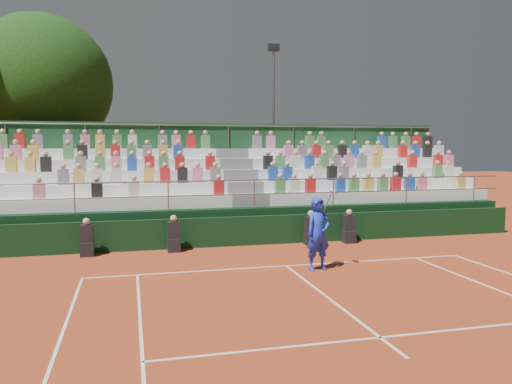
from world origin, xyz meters
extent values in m
plane|color=#A73D1B|center=(0.00, 0.00, 0.00)|extent=(90.00, 90.00, 0.00)
cube|color=white|center=(0.00, 0.00, 0.01)|extent=(11.00, 0.06, 0.01)
cube|color=white|center=(0.00, -3.20, 0.01)|extent=(0.06, 6.40, 0.01)
cube|color=white|center=(0.00, -5.49, 0.01)|extent=(8.22, 0.06, 0.01)
cube|color=black|center=(0.00, 3.20, 0.50)|extent=(20.00, 0.15, 1.00)
cube|color=black|center=(-5.58, 2.75, 0.22)|extent=(0.40, 0.40, 0.44)
cube|color=black|center=(-5.58, 2.75, 0.70)|extent=(0.38, 0.25, 0.55)
sphere|color=tan|center=(-5.58, 2.75, 1.08)|extent=(0.22, 0.22, 0.22)
cube|color=black|center=(-2.92, 2.75, 0.22)|extent=(0.40, 0.40, 0.44)
cube|color=black|center=(-2.92, 2.75, 0.70)|extent=(0.38, 0.25, 0.55)
sphere|color=tan|center=(-2.92, 2.75, 1.08)|extent=(0.22, 0.22, 0.22)
cube|color=black|center=(1.76, 2.75, 0.22)|extent=(0.40, 0.40, 0.44)
cube|color=black|center=(1.76, 2.75, 0.70)|extent=(0.38, 0.25, 0.55)
sphere|color=tan|center=(1.76, 2.75, 1.08)|extent=(0.22, 0.22, 0.22)
cube|color=black|center=(3.18, 2.75, 0.22)|extent=(0.40, 0.40, 0.44)
cube|color=black|center=(3.18, 2.75, 0.70)|extent=(0.38, 0.25, 0.55)
sphere|color=tan|center=(3.18, 2.75, 1.08)|extent=(0.22, 0.22, 0.22)
cube|color=black|center=(0.00, 6.30, 0.60)|extent=(20.00, 5.20, 1.20)
cube|color=silver|center=(-5.35, 4.62, 1.41)|extent=(9.30, 0.85, 0.42)
cube|color=silver|center=(5.35, 4.62, 1.41)|extent=(9.30, 0.85, 0.42)
cube|color=slate|center=(0.00, 4.62, 1.41)|extent=(1.40, 0.85, 0.42)
cube|color=silver|center=(-5.35, 5.47, 1.83)|extent=(9.30, 0.85, 0.42)
cube|color=silver|center=(5.35, 5.47, 1.83)|extent=(9.30, 0.85, 0.42)
cube|color=slate|center=(0.00, 5.47, 1.83)|extent=(1.40, 0.85, 0.42)
cube|color=silver|center=(-5.35, 6.33, 2.25)|extent=(9.30, 0.85, 0.42)
cube|color=silver|center=(5.35, 6.33, 2.25)|extent=(9.30, 0.85, 0.42)
cube|color=slate|center=(0.00, 6.33, 2.25)|extent=(1.40, 0.85, 0.42)
cube|color=silver|center=(-5.35, 7.17, 2.67)|extent=(9.30, 0.85, 0.42)
cube|color=silver|center=(5.35, 7.17, 2.67)|extent=(9.30, 0.85, 0.42)
cube|color=slate|center=(0.00, 7.17, 2.67)|extent=(1.40, 0.85, 0.42)
cube|color=silver|center=(-5.35, 8.03, 3.09)|extent=(9.30, 0.85, 0.42)
cube|color=silver|center=(5.35, 8.03, 3.09)|extent=(9.30, 0.85, 0.42)
cube|color=slate|center=(0.00, 8.03, 3.09)|extent=(1.40, 0.85, 0.42)
cube|color=#1B4625|center=(0.00, 8.55, 2.20)|extent=(20.00, 0.12, 4.40)
cylinder|color=gray|center=(0.00, 3.75, 2.20)|extent=(20.00, 0.05, 0.05)
cylinder|color=gray|center=(0.00, 8.45, 4.30)|extent=(20.00, 0.05, 0.05)
cube|color=pink|center=(-7.18, 4.47, 1.90)|extent=(0.36, 0.24, 0.56)
cube|color=black|center=(-5.34, 4.47, 1.90)|extent=(0.36, 0.24, 0.56)
cube|color=silver|center=(-4.12, 4.47, 1.90)|extent=(0.36, 0.24, 0.56)
cube|color=red|center=(-1.14, 4.47, 1.90)|extent=(0.36, 0.24, 0.56)
cube|color=slate|center=(-6.51, 5.32, 2.32)|extent=(0.36, 0.24, 0.56)
cube|color=gold|center=(-6.00, 5.32, 2.32)|extent=(0.36, 0.24, 0.56)
cube|color=silver|center=(-5.38, 5.32, 2.32)|extent=(0.36, 0.24, 0.56)
cube|color=silver|center=(-4.72, 5.32, 2.32)|extent=(0.36, 0.24, 0.56)
cube|color=gold|center=(-3.58, 5.32, 2.32)|extent=(0.36, 0.24, 0.56)
cube|color=red|center=(-2.99, 5.32, 2.32)|extent=(0.36, 0.24, 0.56)
cube|color=black|center=(-2.36, 5.32, 2.32)|extent=(0.36, 0.24, 0.56)
cube|color=pink|center=(-1.79, 5.32, 2.32)|extent=(0.36, 0.24, 0.56)
cube|color=slate|center=(-1.12, 5.32, 2.32)|extent=(0.36, 0.24, 0.56)
cube|color=gold|center=(-8.35, 6.17, 2.74)|extent=(0.36, 0.24, 0.56)
cube|color=gold|center=(-7.72, 6.17, 2.74)|extent=(0.36, 0.24, 0.56)
cube|color=black|center=(-7.19, 6.17, 2.74)|extent=(0.36, 0.24, 0.56)
cube|color=slate|center=(-5.99, 6.17, 2.74)|extent=(0.36, 0.24, 0.56)
cube|color=#4C8C4C|center=(-5.32, 6.17, 2.74)|extent=(0.36, 0.24, 0.56)
cube|color=pink|center=(-4.74, 6.17, 2.74)|extent=(0.36, 0.24, 0.56)
cube|color=#1E4CB2|center=(-4.16, 6.17, 2.74)|extent=(0.36, 0.24, 0.56)
cube|color=red|center=(-3.51, 6.17, 2.74)|extent=(0.36, 0.24, 0.56)
cube|color=#4C8C4C|center=(-2.98, 6.17, 2.74)|extent=(0.36, 0.24, 0.56)
cube|color=red|center=(-2.37, 6.17, 2.74)|extent=(0.36, 0.24, 0.56)
cube|color=red|center=(-1.18, 6.17, 2.74)|extent=(0.36, 0.24, 0.56)
cube|color=pink|center=(-8.36, 7.02, 3.16)|extent=(0.36, 0.24, 0.56)
cube|color=gold|center=(-7.75, 7.02, 3.16)|extent=(0.36, 0.24, 0.56)
cube|color=#4C8C4C|center=(-6.51, 7.02, 3.16)|extent=(0.36, 0.24, 0.56)
cube|color=black|center=(-5.99, 7.02, 3.16)|extent=(0.36, 0.24, 0.56)
cube|color=gold|center=(-5.34, 7.02, 3.16)|extent=(0.36, 0.24, 0.56)
cube|color=red|center=(-4.77, 7.02, 3.16)|extent=(0.36, 0.24, 0.56)
cube|color=#4C8C4C|center=(-4.16, 7.02, 3.16)|extent=(0.36, 0.24, 0.56)
cube|color=slate|center=(-3.55, 7.02, 3.16)|extent=(0.36, 0.24, 0.56)
cube|color=gold|center=(-2.94, 7.02, 3.16)|extent=(0.36, 0.24, 0.56)
cube|color=#1E4CB2|center=(-2.35, 7.02, 3.16)|extent=(0.36, 0.24, 0.56)
cube|color=#4C8C4C|center=(-8.97, 7.88, 3.58)|extent=(0.36, 0.24, 0.56)
cube|color=red|center=(-8.36, 7.88, 3.58)|extent=(0.36, 0.24, 0.56)
cube|color=slate|center=(-7.71, 7.88, 3.58)|extent=(0.36, 0.24, 0.56)
cube|color=slate|center=(-6.60, 7.88, 3.58)|extent=(0.36, 0.24, 0.56)
cube|color=pink|center=(-5.95, 7.88, 3.58)|extent=(0.36, 0.24, 0.56)
cube|color=gold|center=(-5.38, 7.88, 3.58)|extent=(0.36, 0.24, 0.56)
cube|color=#4C8C4C|center=(-4.72, 7.88, 3.58)|extent=(0.36, 0.24, 0.56)
cube|color=silver|center=(-4.12, 7.88, 3.58)|extent=(0.36, 0.24, 0.56)
cube|color=slate|center=(-2.90, 7.88, 3.58)|extent=(0.36, 0.24, 0.56)
cube|color=pink|center=(-2.34, 7.88, 3.58)|extent=(0.36, 0.24, 0.56)
cube|color=red|center=(-1.73, 7.88, 3.58)|extent=(0.36, 0.24, 0.56)
cube|color=#4C8C4C|center=(-1.11, 7.88, 3.58)|extent=(0.36, 0.24, 0.56)
cube|color=#4C8C4C|center=(1.17, 4.47, 1.90)|extent=(0.36, 0.24, 0.56)
cube|color=silver|center=(1.73, 4.47, 1.90)|extent=(0.36, 0.24, 0.56)
cube|color=red|center=(2.37, 4.47, 1.90)|extent=(0.36, 0.24, 0.56)
cube|color=#1E4CB2|center=(3.58, 4.47, 1.90)|extent=(0.36, 0.24, 0.56)
cube|color=#4C8C4C|center=(4.16, 4.47, 1.90)|extent=(0.36, 0.24, 0.56)
cube|color=gold|center=(4.76, 4.47, 1.90)|extent=(0.36, 0.24, 0.56)
cube|color=#4C8C4C|center=(5.39, 4.47, 1.90)|extent=(0.36, 0.24, 0.56)
cube|color=red|center=(5.95, 4.47, 1.90)|extent=(0.36, 0.24, 0.56)
cube|color=#1E4CB2|center=(6.57, 4.47, 1.90)|extent=(0.36, 0.24, 0.56)
cube|color=pink|center=(7.12, 4.47, 1.90)|extent=(0.36, 0.24, 0.56)
cube|color=gold|center=(8.90, 4.47, 1.90)|extent=(0.36, 0.24, 0.56)
cube|color=#1E4CB2|center=(1.14, 5.32, 2.32)|extent=(0.36, 0.24, 0.56)
cube|color=#1E4CB2|center=(1.73, 5.32, 2.32)|extent=(0.36, 0.24, 0.56)
cube|color=silver|center=(2.96, 5.32, 2.32)|extent=(0.36, 0.24, 0.56)
cube|color=black|center=(3.60, 5.32, 2.32)|extent=(0.36, 0.24, 0.56)
cube|color=slate|center=(4.11, 5.32, 2.32)|extent=(0.36, 0.24, 0.56)
cube|color=black|center=(6.53, 5.32, 2.32)|extent=(0.36, 0.24, 0.56)
cube|color=#4C8C4C|center=(8.38, 5.32, 2.32)|extent=(0.36, 0.24, 0.56)
cube|color=silver|center=(8.91, 5.32, 2.32)|extent=(0.36, 0.24, 0.56)
cube|color=black|center=(1.17, 6.17, 2.74)|extent=(0.36, 0.24, 0.56)
cube|color=#4C8C4C|center=(1.70, 6.17, 2.74)|extent=(0.36, 0.24, 0.56)
cube|color=silver|center=(2.34, 6.17, 2.74)|extent=(0.36, 0.24, 0.56)
cube|color=#1E4CB2|center=(2.95, 6.17, 2.74)|extent=(0.36, 0.24, 0.56)
cube|color=#4C8C4C|center=(3.60, 6.17, 2.74)|extent=(0.36, 0.24, 0.56)
cube|color=slate|center=(4.13, 6.17, 2.74)|extent=(0.36, 0.24, 0.56)
cube|color=pink|center=(4.72, 6.17, 2.74)|extent=(0.36, 0.24, 0.56)
cube|color=slate|center=(5.32, 6.17, 2.74)|extent=(0.36, 0.24, 0.56)
cube|color=gold|center=(5.97, 6.17, 2.74)|extent=(0.36, 0.24, 0.56)
cube|color=red|center=(7.70, 6.17, 2.74)|extent=(0.36, 0.24, 0.56)
cube|color=red|center=(8.99, 6.17, 2.74)|extent=(0.36, 0.24, 0.56)
cube|color=pink|center=(9.53, 6.17, 2.74)|extent=(0.36, 0.24, 0.56)
cube|color=pink|center=(2.32, 7.02, 3.16)|extent=(0.36, 0.24, 0.56)
cube|color=slate|center=(2.93, 7.02, 3.16)|extent=(0.36, 0.24, 0.56)
cube|color=red|center=(3.58, 7.02, 3.16)|extent=(0.36, 0.24, 0.56)
cube|color=#4C8C4C|center=(4.14, 7.02, 3.16)|extent=(0.36, 0.24, 0.56)
cube|color=black|center=(4.78, 7.02, 3.16)|extent=(0.36, 0.24, 0.56)
cube|color=#1E4CB2|center=(5.36, 7.02, 3.16)|extent=(0.36, 0.24, 0.56)
cube|color=silver|center=(5.99, 7.02, 3.16)|extent=(0.36, 0.24, 0.56)
cube|color=gold|center=(6.51, 7.02, 3.16)|extent=(0.36, 0.24, 0.56)
cube|color=red|center=(7.73, 7.02, 3.16)|extent=(0.36, 0.24, 0.56)
cube|color=#1E4CB2|center=(8.37, 7.02, 3.16)|extent=(0.36, 0.24, 0.56)
cube|color=black|center=(8.98, 7.02, 3.16)|extent=(0.36, 0.24, 0.56)
cube|color=silver|center=(9.59, 7.02, 3.16)|extent=(0.36, 0.24, 0.56)
cube|color=slate|center=(1.15, 7.88, 3.58)|extent=(0.36, 0.24, 0.56)
cube|color=pink|center=(1.77, 7.88, 3.58)|extent=(0.36, 0.24, 0.56)
cube|color=#4C8C4C|center=(3.58, 7.88, 3.58)|extent=(0.36, 0.24, 0.56)
cube|color=#4C8C4C|center=(4.14, 7.88, 3.58)|extent=(0.36, 0.24, 0.56)
cube|color=#1E4CB2|center=(7.13, 7.88, 3.58)|extent=(0.36, 0.24, 0.56)
cube|color=#4C8C4C|center=(7.70, 7.88, 3.58)|extent=(0.36, 0.24, 0.56)
cube|color=#4C8C4C|center=(8.38, 7.88, 3.58)|extent=(0.36, 0.24, 0.56)
cube|color=red|center=(8.95, 7.88, 3.58)|extent=(0.36, 0.24, 0.56)
cube|color=black|center=(9.55, 7.88, 3.58)|extent=(0.36, 0.24, 0.56)
imported|color=#1B31CF|center=(0.72, -0.63, 1.00)|extent=(0.81, 0.61, 2.00)
cylinder|color=gray|center=(0.97, -0.63, 1.85)|extent=(0.26, 0.03, 0.51)
cylinder|color=#E5D866|center=(1.12, -0.63, 2.15)|extent=(0.26, 0.28, 0.14)
cylinder|color=#352213|center=(-8.24, 12.51, 1.83)|extent=(0.50, 0.50, 3.66)
sphere|color=#12340E|center=(-8.24, 12.51, 6.30)|extent=(6.60, 6.60, 6.60)
cylinder|color=gray|center=(3.24, 12.51, 4.20)|extent=(0.16, 0.16, 8.40)
cube|color=black|center=(3.24, 12.51, 8.57)|extent=(0.60, 0.25, 0.35)
camera|label=1|loc=(-4.23, -13.25, 3.38)|focal=35.00mm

